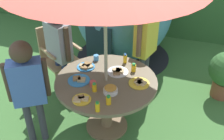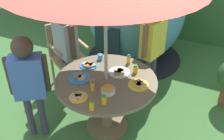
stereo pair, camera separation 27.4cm
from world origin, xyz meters
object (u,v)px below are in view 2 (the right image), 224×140
object	(u,v)px
child_in_grey_shirt	(65,39)
plate_mid_right	(79,78)
juice_bottle_back_edge	(129,59)
wooden_chair	(66,51)
juice_bottle_near_left	(104,100)
child_in_blue_shirt	(28,77)
garden_table	(106,91)
plate_center_front	(139,85)
plate_mid_left	(89,65)
cup_near	(100,57)
juice_bottle_far_left	(92,86)
snack_bowl	(108,89)
plate_far_right	(119,72)
plate_front_edge	(78,97)
dome_tent	(136,10)
juice_bottle_near_right	(135,69)
cup_far	(92,82)
juice_bottle_center_back	(92,106)
child_in_yellow_shirt	(153,38)

from	to	relation	value
child_in_grey_shirt	plate_mid_right	world-z (taller)	child_in_grey_shirt
juice_bottle_back_edge	wooden_chair	bearing A→B (deg)	171.08
juice_bottle_near_left	child_in_blue_shirt	bearing A→B (deg)	-174.15
garden_table	plate_center_front	bearing A→B (deg)	8.24
garden_table	wooden_chair	xyz separation A→B (m)	(-0.96, 0.60, -0.01)
plate_mid_left	cup_near	xyz separation A→B (m)	(0.05, 0.20, 0.02)
juice_bottle_back_edge	cup_near	distance (m)	0.37
plate_mid_right	juice_bottle_far_left	bearing A→B (deg)	-26.72
plate_mid_right	snack_bowl	bearing A→B (deg)	-12.39
wooden_chair	plate_far_right	bearing A→B (deg)	-79.46
snack_bowl	plate_center_front	world-z (taller)	snack_bowl
garden_table	plate_mid_right	xyz separation A→B (m)	(-0.29, -0.11, 0.17)
child_in_blue_shirt	plate_mid_left	world-z (taller)	child_in_blue_shirt
snack_bowl	plate_front_edge	bearing A→B (deg)	-138.07
dome_tent	child_in_grey_shirt	xyz separation A→B (m)	(-0.48, -1.38, -0.01)
wooden_chair	plate_mid_left	distance (m)	0.79
juice_bottle_far_left	cup_near	bearing A→B (deg)	110.39
child_in_blue_shirt	plate_mid_right	size ratio (longest dim) A/B	5.26
juice_bottle_near_right	child_in_blue_shirt	bearing A→B (deg)	-141.54
dome_tent	child_in_grey_shirt	size ratio (longest dim) A/B	1.44
child_in_grey_shirt	juice_bottle_near_right	bearing A→B (deg)	19.72
dome_tent	wooden_chair	bearing A→B (deg)	-107.04
wooden_chair	cup_near	xyz separation A→B (m)	(0.69, -0.23, 0.20)
child_in_blue_shirt	plate_mid_right	xyz separation A→B (m)	(0.41, 0.36, -0.11)
garden_table	cup_far	xyz separation A→B (m)	(-0.10, -0.15, 0.19)
child_in_blue_shirt	juice_bottle_back_edge	bearing A→B (deg)	15.03
wooden_chair	cup_far	world-z (taller)	wooden_chair
juice_bottle_near_left	juice_bottle_center_back	distance (m)	0.15
plate_center_front	juice_bottle_far_left	world-z (taller)	juice_bottle_far_left
juice_bottle_near_right	cup_far	distance (m)	0.55
plate_front_edge	juice_bottle_near_left	size ratio (longest dim) A/B	1.88
dome_tent	cup_near	xyz separation A→B (m)	(0.07, -1.42, -0.13)
plate_front_edge	juice_bottle_center_back	bearing A→B (deg)	-24.34
cup_far	juice_bottle_near_right	bearing A→B (deg)	51.98
child_in_yellow_shirt	child_in_blue_shirt	distance (m)	1.68
snack_bowl	juice_bottle_near_left	xyz separation A→B (m)	(0.04, -0.18, 0.01)
dome_tent	juice_bottle_near_right	distance (m)	1.62
wooden_chair	cup_near	bearing A→B (deg)	-76.49
juice_bottle_near_right	dome_tent	bearing A→B (deg)	111.11
dome_tent	child_in_grey_shirt	distance (m)	1.46
child_in_grey_shirt	plate_mid_right	size ratio (longest dim) A/B	5.47
plate_center_front	juice_bottle_back_edge	distance (m)	0.48
cup_near	child_in_yellow_shirt	bearing A→B (deg)	47.68
child_in_yellow_shirt	garden_table	bearing A→B (deg)	0.00
child_in_blue_shirt	juice_bottle_near_right	size ratio (longest dim) A/B	12.54
plate_front_edge	juice_bottle_near_right	bearing A→B (deg)	62.73
plate_mid_left	juice_bottle_center_back	distance (m)	0.81
child_in_grey_shirt	juice_bottle_far_left	xyz separation A→B (m)	(0.77, -0.64, -0.10)
snack_bowl	juice_bottle_near_right	xyz separation A→B (m)	(0.12, 0.48, 0.01)
child_in_yellow_shirt	child_in_blue_shirt	xyz separation A→B (m)	(-0.94, -1.40, -0.04)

